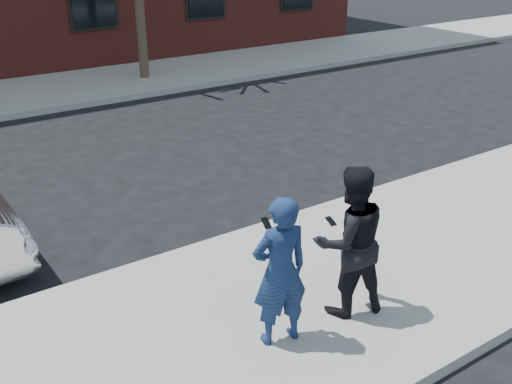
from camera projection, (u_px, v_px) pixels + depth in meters
ground at (191, 337)px, 6.60m from camera, size 100.00×100.00×0.00m
near_sidewalk at (202, 343)px, 6.38m from camera, size 50.00×3.50×0.15m
near_curb at (133, 270)px, 7.74m from camera, size 50.00×0.10×0.15m
man_hoodie at (280, 272)px, 6.00m from camera, size 0.66×0.54×1.66m
man_peacoat at (350, 241)px, 6.47m from camera, size 0.99×0.85×1.75m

